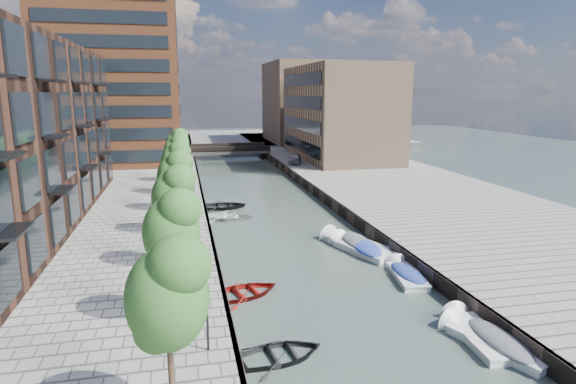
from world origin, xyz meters
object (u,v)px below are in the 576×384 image
object	(u,v)px
tree_2	(173,195)
motorboat_4	(351,243)
motorboat_3	(360,248)
tree_0	(167,292)
tree_3	(174,175)
tree_4	(175,161)
sloop_3	(227,219)
sloop_4	(222,209)
sloop_1	(279,358)
sloop_2	(244,296)
bridge	(230,150)
tree_6	(176,144)
car	(295,159)
motorboat_2	(473,333)
tree_5	(176,151)
tree_1	(171,228)
motorboat_0	(405,274)
motorboat_1	(490,340)

from	to	relation	value
tree_2	motorboat_4	bearing A→B (deg)	18.72
tree_2	motorboat_3	world-z (taller)	tree_2
tree_0	tree_3	bearing A→B (deg)	90.00
tree_4	sloop_3	size ratio (longest dim) A/B	1.30
tree_0	tree_4	xyz separation A→B (m)	(0.00, 28.00, 0.00)
sloop_4	tree_4	bearing A→B (deg)	132.57
tree_0	sloop_1	bearing A→B (deg)	45.85
tree_4	sloop_2	distance (m)	18.07
bridge	motorboat_3	world-z (taller)	bridge
tree_0	tree_3	world-z (taller)	same
tree_3	sloop_1	xyz separation A→B (m)	(4.26, -16.61, -5.31)
tree_3	sloop_2	distance (m)	11.79
tree_6	car	xyz separation A→B (m)	(16.41, 10.89, -3.61)
tree_0	sloop_4	xyz separation A→B (m)	(4.17, 31.87, -5.31)
tree_3	sloop_4	distance (m)	12.80
sloop_2	motorboat_3	xyz separation A→B (m)	(9.04, 5.82, 0.22)
tree_4	motorboat_2	xyz separation A→B (m)	(13.52, -23.58, -5.22)
tree_0	tree_4	bearing A→B (deg)	90.00
tree_4	sloop_4	world-z (taller)	tree_4
motorboat_4	tree_5	bearing A→B (deg)	126.59
tree_0	tree_1	world-z (taller)	same
sloop_1	motorboat_4	bearing A→B (deg)	-40.73
tree_2	tree_4	xyz separation A→B (m)	(0.00, 14.00, 0.00)
sloop_4	car	xyz separation A→B (m)	(12.24, 21.02, 1.70)
sloop_4	motorboat_0	world-z (taller)	motorboat_0
sloop_3	motorboat_4	world-z (taller)	motorboat_4
tree_2	sloop_2	xyz separation A→B (m)	(3.62, -2.89, -5.31)
bridge	tree_6	bearing A→B (deg)	-108.10
tree_4	tree_6	distance (m)	14.00
motorboat_3	motorboat_4	distance (m)	1.30
tree_6	tree_2	bearing A→B (deg)	-90.00
bridge	car	bearing A→B (deg)	-62.36
tree_2	sloop_2	world-z (taller)	tree_2
sloop_2	motorboat_1	distance (m)	12.67
sloop_3	motorboat_4	bearing A→B (deg)	-122.51
tree_0	tree_2	world-z (taller)	same
tree_2	motorboat_3	xyz separation A→B (m)	(12.66, 2.93, -5.08)
motorboat_1	sloop_2	bearing A→B (deg)	142.96
sloop_2	motorboat_1	world-z (taller)	motorboat_1
tree_1	motorboat_0	world-z (taller)	tree_1
tree_6	motorboat_4	bearing A→B (deg)	-62.35
sloop_1	motorboat_1	size ratio (longest dim) A/B	0.77
sloop_3	sloop_4	bearing A→B (deg)	18.40
tree_4	sloop_1	world-z (taller)	tree_4
tree_5	sloop_3	world-z (taller)	tree_5
motorboat_4	sloop_4	bearing A→B (deg)	121.25
motorboat_3	tree_2	bearing A→B (deg)	-166.95
tree_4	tree_6	world-z (taller)	same
tree_1	sloop_2	world-z (taller)	tree_1
tree_2	car	xyz separation A→B (m)	(16.41, 38.89, -3.61)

